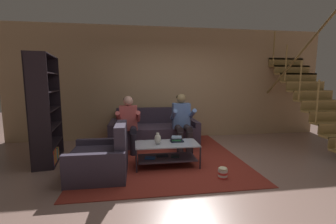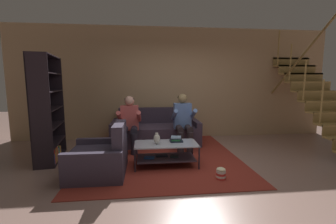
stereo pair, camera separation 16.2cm
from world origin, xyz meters
name	(u,v)px [view 2 (the right image)]	position (x,y,z in m)	size (l,w,h in m)	color
ground	(195,172)	(0.00, 0.00, 0.00)	(16.80, 16.80, 0.00)	gray
back_partition	(175,84)	(0.00, 2.46, 1.45)	(8.40, 0.12, 2.90)	tan
staircase_run	(318,95)	(3.19, 1.25, 1.20)	(1.05, 2.69, 3.07)	#A78547
couch	(155,132)	(-0.56, 1.85, 0.28)	(2.07, 0.98, 0.84)	#3E3344
person_seated_left	(130,121)	(-1.15, 1.28, 0.66)	(0.50, 0.58, 1.19)	#262330
person_seated_right	(183,119)	(0.02, 1.28, 0.68)	(0.50, 0.58, 1.23)	#2D2428
coffee_table	(166,151)	(-0.46, 0.34, 0.27)	(1.11, 0.56, 0.41)	#ADB5C8
area_rug	(160,154)	(-0.51, 0.97, 0.01)	(3.01, 3.46, 0.01)	maroon
vase	(157,139)	(-0.62, 0.31, 0.51)	(0.12, 0.12, 0.20)	silver
book_stack	(176,139)	(-0.26, 0.42, 0.46)	(0.23, 0.20, 0.09)	#1F2837
bookshelf	(46,119)	(-2.68, 0.88, 0.80)	(0.50, 1.16, 1.99)	black
armchair	(101,159)	(-1.55, 0.07, 0.27)	(0.88, 0.95, 0.85)	#383142
popcorn_tub	(221,174)	(0.33, -0.33, 0.09)	(0.15, 0.15, 0.19)	red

